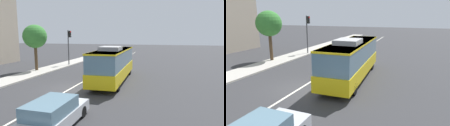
{
  "view_description": "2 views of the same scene",
  "coord_description": "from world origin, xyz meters",
  "views": [
    {
      "loc": [
        -14.52,
        -7.53,
        4.46
      ],
      "look_at": [
        4.12,
        -2.47,
        1.7
      ],
      "focal_mm": 31.09,
      "sensor_mm": 36.0,
      "label": 1
    },
    {
      "loc": [
        -11.36,
        -7.52,
        5.19
      ],
      "look_at": [
        4.27,
        -1.23,
        1.04
      ],
      "focal_mm": 30.82,
      "sensor_mm": 36.0,
      "label": 2
    }
  ],
  "objects": [
    {
      "name": "lane_centre_line",
      "position": [
        0.0,
        0.0,
        0.01
      ],
      "size": [
        76.0,
        0.16,
        0.01
      ],
      "primitive_type": "cube",
      "color": "silver",
      "rests_on": "ground_plane"
    },
    {
      "name": "transit_bus",
      "position": [
        3.57,
        -2.76,
        1.81
      ],
      "size": [
        10.09,
        2.89,
        3.46
      ],
      "rotation": [
        0.0,
        0.0,
        0.04
      ],
      "color": "yellow",
      "rests_on": "ground_plane"
    },
    {
      "name": "ground_plane",
      "position": [
        0.0,
        0.0,
        0.0
      ],
      "size": [
        160.0,
        160.0,
        0.0
      ],
      "primitive_type": "plane",
      "color": "#333335"
    },
    {
      "name": "sidewalk_kerb",
      "position": [
        0.0,
        7.15,
        0.07
      ],
      "size": [
        80.0,
        2.79,
        0.14
      ],
      "primitive_type": "cube",
      "color": "#B2ADA3",
      "rests_on": "ground_plane"
    },
    {
      "name": "traffic_light_near_corner",
      "position": [
        11.51,
        6.1,
        3.56
      ],
      "size": [
        0.35,
        0.62,
        5.2
      ],
      "rotation": [
        0.0,
        0.0,
        -1.67
      ],
      "color": "#47474C",
      "rests_on": "ground_plane"
    },
    {
      "name": "street_tree_kerbside_centre",
      "position": [
        6.15,
        7.91,
        4.29
      ],
      "size": [
        2.87,
        2.87,
        5.77
      ],
      "color": "#4C3823",
      "rests_on": "ground_plane"
    }
  ]
}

